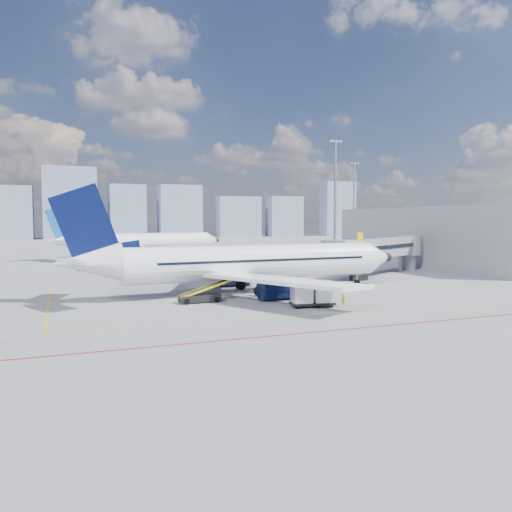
{
  "coord_description": "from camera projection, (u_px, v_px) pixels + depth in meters",
  "views": [
    {
      "loc": [
        -18.71,
        -42.19,
        7.66
      ],
      "look_at": [
        0.29,
        6.56,
        4.0
      ],
      "focal_mm": 35.0,
      "sensor_mm": 36.0,
      "label": 1
    }
  ],
  "objects": [
    {
      "name": "ramp_worker",
      "position": [
        343.0,
        297.0,
        44.71
      ],
      "size": [
        0.54,
        0.69,
        1.68
      ],
      "primitive_type": "imported",
      "rotation": [
        0.0,
        0.0,
        1.32
      ],
      "color": "yellow",
      "rests_on": "ground"
    },
    {
      "name": "main_aircraft",
      "position": [
        243.0,
        263.0,
        52.78
      ],
      "size": [
        38.6,
        33.61,
        11.25
      ],
      "rotation": [
        0.0,
        0.0,
        0.05
      ],
      "color": "white",
      "rests_on": "ground"
    },
    {
      "name": "second_aircraft",
      "position": [
        140.0,
        242.0,
        104.85
      ],
      "size": [
        37.73,
        32.36,
        11.19
      ],
      "rotation": [
        0.0,
        0.0,
        0.26
      ],
      "color": "white",
      "rests_on": "ground"
    },
    {
      "name": "jet_bridge",
      "position": [
        382.0,
        249.0,
        70.5
      ],
      "size": [
        23.55,
        15.78,
        6.3
      ],
      "color": "gray",
      "rests_on": "ground"
    },
    {
      "name": "apron_markings",
      "position": [
        291.0,
        311.0,
        42.68
      ],
      "size": [
        90.0,
        35.12,
        0.01
      ],
      "color": "#E2B00B",
      "rests_on": "ground"
    },
    {
      "name": "baggage_tug",
      "position": [
        305.0,
        298.0,
        45.67
      ],
      "size": [
        2.22,
        1.76,
        1.37
      ],
      "rotation": [
        0.0,
        0.0,
        0.34
      ],
      "color": "white",
      "rests_on": "ground"
    },
    {
      "name": "cargo_dolly",
      "position": [
        312.0,
        294.0,
        44.44
      ],
      "size": [
        4.11,
        2.35,
        2.13
      ],
      "rotation": [
        0.0,
        0.0,
        -0.17
      ],
      "color": "black",
      "rests_on": "ground"
    },
    {
      "name": "distant_skyline",
      "position": [
        110.0,
        212.0,
        222.83
      ],
      "size": [
        254.18,
        14.07,
        30.88
      ],
      "color": "#7686A3",
      "rests_on": "ground"
    },
    {
      "name": "floodlight_mast_ne",
      "position": [
        335.0,
        194.0,
        110.46
      ],
      "size": [
        3.2,
        0.61,
        25.45
      ],
      "color": "gray",
      "rests_on": "ground"
    },
    {
      "name": "ground",
      "position": [
        279.0,
        303.0,
        46.52
      ],
      "size": [
        420.0,
        420.0,
        0.0
      ],
      "primitive_type": "plane",
      "color": "gray",
      "rests_on": "ground"
    },
    {
      "name": "belt_loader",
      "position": [
        201.0,
        296.0,
        47.02
      ],
      "size": [
        5.58,
        1.69,
        2.26
      ],
      "rotation": [
        0.0,
        0.0,
        0.05
      ],
      "color": "black",
      "rests_on": "ground"
    },
    {
      "name": "floodlight_mast_far",
      "position": [
        354.0,
        202.0,
        152.77
      ],
      "size": [
        3.2,
        0.61,
        25.45
      ],
      "color": "gray",
      "rests_on": "ground"
    },
    {
      "name": "terminal_block",
      "position": [
        431.0,
        237.0,
        84.81
      ],
      "size": [
        10.0,
        42.0,
        10.0
      ],
      "color": "gray",
      "rests_on": "ground"
    }
  ]
}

